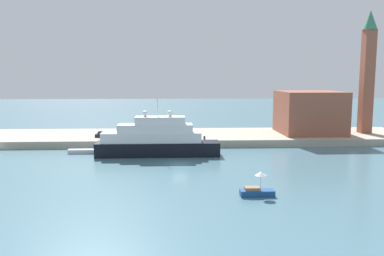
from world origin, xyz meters
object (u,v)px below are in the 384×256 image
(person_figure, at_px, (125,135))
(mooring_bollard, at_px, (204,138))
(bell_tower, at_px, (368,68))
(large_yacht, at_px, (156,140))
(work_barge, at_px, (82,151))
(parked_car, at_px, (104,135))
(small_motorboat, at_px, (257,189))
(harbor_building, at_px, (310,112))

(person_figure, relative_size, mooring_bollard, 2.51)
(bell_tower, distance_m, person_figure, 59.18)
(large_yacht, height_order, work_barge, large_yacht)
(bell_tower, xyz_separation_m, parked_car, (-61.88, -4.06, -15.09))
(person_figure, bearing_deg, large_yacht, -57.95)
(small_motorboat, relative_size, parked_car, 1.06)
(harbor_building, relative_size, mooring_bollard, 20.08)
(harbor_building, xyz_separation_m, parked_car, (-48.29, -4.21, -4.47))
(large_yacht, bearing_deg, small_motorboat, -62.27)
(small_motorboat, height_order, harbor_building, harbor_building)
(work_barge, bearing_deg, small_motorboat, -45.71)
(small_motorboat, height_order, work_barge, small_motorboat)
(small_motorboat, height_order, parked_car, small_motorboat)
(work_barge, distance_m, bell_tower, 68.31)
(large_yacht, relative_size, bell_tower, 0.82)
(parked_car, xyz_separation_m, mooring_bollard, (22.32, -4.33, -0.20))
(harbor_building, xyz_separation_m, person_figure, (-43.36, -6.45, -4.19))
(large_yacht, xyz_separation_m, parked_car, (-12.26, 13.96, -0.91))
(harbor_building, distance_m, parked_car, 48.68)
(small_motorboat, xyz_separation_m, bell_tower, (35.59, 44.70, 16.33))
(parked_car, bearing_deg, large_yacht, -48.69)
(large_yacht, height_order, harbor_building, harbor_building)
(parked_car, relative_size, person_figure, 2.29)
(mooring_bollard, bearing_deg, large_yacht, -136.25)
(parked_car, height_order, person_figure, person_figure)
(parked_car, bearing_deg, harbor_building, 4.98)
(work_barge, bearing_deg, large_yacht, -11.15)
(harbor_building, relative_size, bell_tower, 0.50)
(small_motorboat, relative_size, work_barge, 0.82)
(person_figure, bearing_deg, parked_car, 155.54)
(harbor_building, bearing_deg, person_figure, -171.54)
(parked_car, bearing_deg, small_motorboat, -57.10)
(mooring_bollard, bearing_deg, harbor_building, 18.20)
(bell_tower, bearing_deg, person_figure, -173.68)
(large_yacht, relative_size, mooring_bollard, 32.94)
(harbor_building, distance_m, person_figure, 44.04)
(harbor_building, xyz_separation_m, mooring_bollard, (-25.97, -8.54, -4.67))
(large_yacht, xyz_separation_m, bell_tower, (49.61, 18.02, 14.18))
(work_barge, relative_size, bell_tower, 0.18)
(work_barge, xyz_separation_m, parked_car, (2.60, 11.03, 1.71))
(work_barge, distance_m, mooring_bollard, 25.84)
(mooring_bollard, bearing_deg, parked_car, 169.01)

